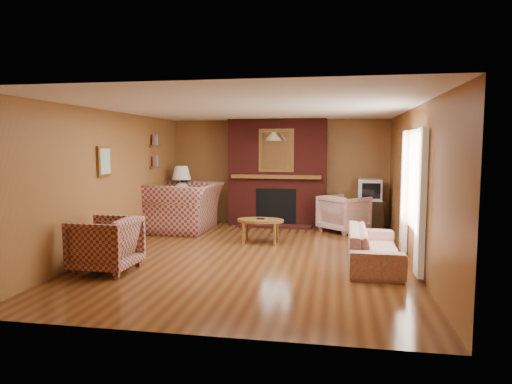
% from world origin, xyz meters
% --- Properties ---
extents(floor, '(6.50, 6.50, 0.00)m').
position_xyz_m(floor, '(0.00, 0.00, 0.00)').
color(floor, '#4B2710').
rests_on(floor, ground).
extents(ceiling, '(6.50, 6.50, 0.00)m').
position_xyz_m(ceiling, '(0.00, 0.00, 2.40)').
color(ceiling, white).
rests_on(ceiling, wall_back).
extents(wall_back, '(6.50, 0.00, 6.50)m').
position_xyz_m(wall_back, '(0.00, 3.25, 1.20)').
color(wall_back, brown).
rests_on(wall_back, floor).
extents(wall_front, '(6.50, 0.00, 6.50)m').
position_xyz_m(wall_front, '(0.00, -3.25, 1.20)').
color(wall_front, brown).
rests_on(wall_front, floor).
extents(wall_left, '(0.00, 6.50, 6.50)m').
position_xyz_m(wall_left, '(-2.50, 0.00, 1.20)').
color(wall_left, brown).
rests_on(wall_left, floor).
extents(wall_right, '(0.00, 6.50, 6.50)m').
position_xyz_m(wall_right, '(2.50, 0.00, 1.20)').
color(wall_right, brown).
rests_on(wall_right, floor).
extents(fireplace, '(2.20, 0.82, 2.40)m').
position_xyz_m(fireplace, '(0.00, 2.98, 1.18)').
color(fireplace, '#4A1410').
rests_on(fireplace, floor).
extents(window_right, '(0.10, 1.85, 2.00)m').
position_xyz_m(window_right, '(2.45, -0.20, 1.13)').
color(window_right, silver).
rests_on(window_right, wall_right).
extents(bookshelf, '(0.09, 0.55, 0.71)m').
position_xyz_m(bookshelf, '(-2.44, 1.90, 1.67)').
color(bookshelf, brown).
rests_on(bookshelf, wall_left).
extents(botanical_print, '(0.05, 0.40, 0.50)m').
position_xyz_m(botanical_print, '(-2.47, -0.30, 1.55)').
color(botanical_print, brown).
rests_on(botanical_print, wall_left).
extents(pendant_light, '(0.36, 0.36, 0.48)m').
position_xyz_m(pendant_light, '(0.00, 2.30, 2.00)').
color(pendant_light, black).
rests_on(pendant_light, ceiling).
extents(plaid_loveseat, '(1.37, 1.57, 1.01)m').
position_xyz_m(plaid_loveseat, '(-1.85, 1.95, 0.50)').
color(plaid_loveseat, maroon).
rests_on(plaid_loveseat, floor).
extents(plaid_armchair, '(0.88, 0.86, 0.78)m').
position_xyz_m(plaid_armchair, '(-1.95, -1.29, 0.39)').
color(plaid_armchair, maroon).
rests_on(plaid_armchair, floor).
extents(floral_sofa, '(0.78, 1.92, 0.56)m').
position_xyz_m(floral_sofa, '(1.90, -0.28, 0.28)').
color(floral_sofa, '#BDB292').
rests_on(floral_sofa, floor).
extents(floral_armchair, '(1.18, 1.19, 0.77)m').
position_xyz_m(floral_armchair, '(1.49, 2.37, 0.39)').
color(floral_armchair, '#BDB292').
rests_on(floral_armchair, floor).
extents(coffee_table, '(0.87, 0.54, 0.47)m').
position_xyz_m(coffee_table, '(-0.05, 0.96, 0.39)').
color(coffee_table, brown).
rests_on(coffee_table, floor).
extents(side_table, '(0.52, 0.52, 0.64)m').
position_xyz_m(side_table, '(-2.10, 2.45, 0.32)').
color(side_table, brown).
rests_on(side_table, floor).
extents(table_lamp, '(0.43, 0.43, 0.71)m').
position_xyz_m(table_lamp, '(-2.10, 2.45, 1.04)').
color(table_lamp, silver).
rests_on(table_lamp, side_table).
extents(tv_stand, '(0.59, 0.54, 0.63)m').
position_xyz_m(tv_stand, '(2.05, 2.80, 0.31)').
color(tv_stand, black).
rests_on(tv_stand, floor).
extents(crt_tv, '(0.53, 0.53, 0.46)m').
position_xyz_m(crt_tv, '(2.05, 2.79, 0.86)').
color(crt_tv, '#B2B5BA').
rests_on(crt_tv, tv_stand).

